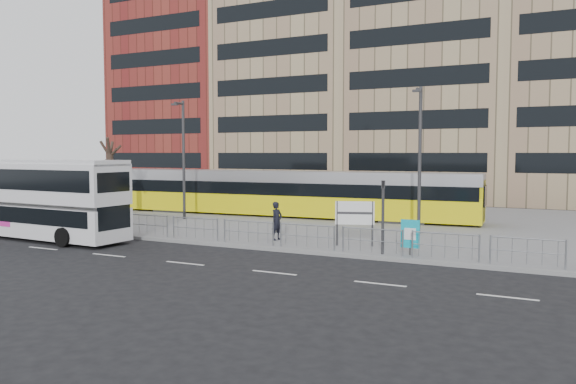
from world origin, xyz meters
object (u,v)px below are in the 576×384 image
at_px(lamp_post_west, 183,154).
at_px(lamp_post_east, 420,154).
at_px(tram, 281,193).
at_px(ad_panel, 410,234).
at_px(station_sign, 355,215).
at_px(pedestrian, 277,221).
at_px(double_decker_bus, 42,196).
at_px(traffic_light_west, 72,194).
at_px(bare_tree, 109,136).
at_px(traffic_light_east, 383,207).

xyz_separation_m(lamp_post_west, lamp_post_east, (15.14, -0.09, 0.05)).
height_order(tram, lamp_post_west, lamp_post_west).
xyz_separation_m(ad_panel, lamp_post_west, (-16.24, 6.38, 3.29)).
xyz_separation_m(station_sign, pedestrian, (-4.00, 0.01, -0.48)).
height_order(double_decker_bus, tram, double_decker_bus).
xyz_separation_m(ad_panel, lamp_post_east, (-1.09, 6.29, 3.34)).
height_order(tram, station_sign, tram).
relative_size(traffic_light_west, bare_tree, 0.44).
xyz_separation_m(tram, ad_panel, (11.28, -10.54, -0.66)).
relative_size(double_decker_bus, traffic_light_west, 3.30).
xyz_separation_m(station_sign, bare_tree, (-17.61, 3.15, 3.89)).
bearing_deg(traffic_light_west, double_decker_bus, -93.72).
bearing_deg(bare_tree, lamp_post_east, 5.87).
bearing_deg(bare_tree, pedestrian, -12.98).
distance_m(traffic_light_east, lamp_post_west, 16.71).
distance_m(double_decker_bus, bare_tree, 8.29).
relative_size(lamp_post_east, bare_tree, 1.08).
height_order(station_sign, ad_panel, station_sign).
distance_m(double_decker_bus, ad_panel, 18.41).
bearing_deg(traffic_light_west, lamp_post_west, 53.60).
xyz_separation_m(pedestrian, lamp_post_west, (-9.41, 5.22, 3.22)).
distance_m(pedestrian, traffic_light_east, 6.02).
height_order(ad_panel, traffic_light_east, traffic_light_east).
xyz_separation_m(station_sign, ad_panel, (2.83, -1.15, -0.56)).
bearing_deg(ad_panel, lamp_post_east, 101.09).
bearing_deg(ad_panel, bare_tree, 169.34).
bearing_deg(tram, traffic_light_west, -126.81).
relative_size(traffic_light_west, lamp_post_west, 0.41).
bearing_deg(lamp_post_west, pedestrian, -28.99).
bearing_deg(tram, bare_tree, -148.53).
xyz_separation_m(double_decker_bus, lamp_post_west, (1.90, 9.33, 2.11)).
bearing_deg(bare_tree, station_sign, -10.14).
distance_m(traffic_light_east, bare_tree, 20.18).
bearing_deg(traffic_light_west, lamp_post_east, 4.40).
distance_m(tram, pedestrian, 10.40).
xyz_separation_m(tram, station_sign, (8.45, -9.39, -0.11)).
height_order(traffic_light_east, lamp_post_east, lamp_post_east).
relative_size(traffic_light_west, lamp_post_east, 0.40).
height_order(station_sign, lamp_post_east, lamp_post_east).
relative_size(traffic_light_east, lamp_post_west, 0.41).
xyz_separation_m(ad_panel, bare_tree, (-20.44, 4.30, 4.44)).
height_order(tram, lamp_post_east, lamp_post_east).
height_order(double_decker_bus, ad_panel, double_decker_bus).
height_order(station_sign, bare_tree, bare_tree).
bearing_deg(lamp_post_east, double_decker_bus, -151.52).
height_order(tram, traffic_light_west, traffic_light_west).
bearing_deg(station_sign, lamp_post_east, 53.55).
bearing_deg(tram, pedestrian, -67.39).
relative_size(double_decker_bus, lamp_post_east, 1.33).
bearing_deg(pedestrian, tram, 38.50).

